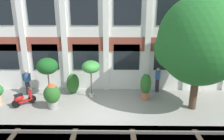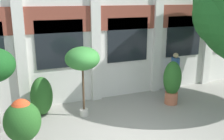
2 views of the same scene
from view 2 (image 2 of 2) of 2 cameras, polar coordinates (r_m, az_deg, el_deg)
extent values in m
plane|color=gray|center=(7.74, 4.42, -14.21)|extent=(80.00, 80.00, 0.00)
cube|color=brown|center=(9.63, -3.71, 11.11)|extent=(15.83, 0.06, 0.90)
cube|color=black|center=(9.38, -11.28, 5.50)|extent=(1.69, 0.04, 1.70)
cube|color=black|center=(10.22, 3.46, 6.56)|extent=(1.69, 0.04, 1.70)
cube|color=black|center=(11.60, 15.37, 7.11)|extent=(1.69, 0.04, 1.70)
cylinder|color=gray|center=(8.70, -23.28, -11.24)|extent=(0.44, 0.44, 0.20)
cylinder|color=#B76647|center=(10.05, 12.75, -5.92)|extent=(0.48, 0.48, 0.45)
ellipsoid|color=#286023|center=(9.80, 13.01, -1.75)|extent=(0.66, 0.66, 1.27)
ellipsoid|color=#286023|center=(6.99, -18.92, -10.54)|extent=(0.92, 0.92, 1.04)
sphere|color=#E04C23|center=(6.86, -19.17, -7.99)|extent=(0.50, 0.50, 0.50)
cylinder|color=beige|center=(8.94, -6.11, -9.13)|extent=(0.28, 0.28, 0.23)
cylinder|color=#4C3826|center=(8.61, -6.28, -3.61)|extent=(0.07, 0.07, 1.59)
ellipsoid|color=#388438|center=(8.35, -6.47, 2.52)|extent=(1.11, 1.11, 0.74)
cylinder|color=#282833|center=(11.36, 13.37, -2.26)|extent=(0.26, 0.26, 0.90)
cylinder|color=#33598C|center=(11.17, 13.60, 1.23)|extent=(0.34, 0.34, 0.53)
sphere|color=tan|center=(11.09, 13.72, 3.10)|extent=(0.22, 0.22, 0.22)
cylinder|color=#33598C|center=(11.34, 12.95, 1.61)|extent=(0.09, 0.09, 0.48)
cylinder|color=#33598C|center=(11.00, 14.28, 1.10)|extent=(0.09, 0.09, 0.48)
ellipsoid|color=#286023|center=(9.10, -15.06, -5.49)|extent=(1.06, 1.14, 1.31)
camera|label=1|loc=(6.21, 122.82, 10.12)|focal=35.00mm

